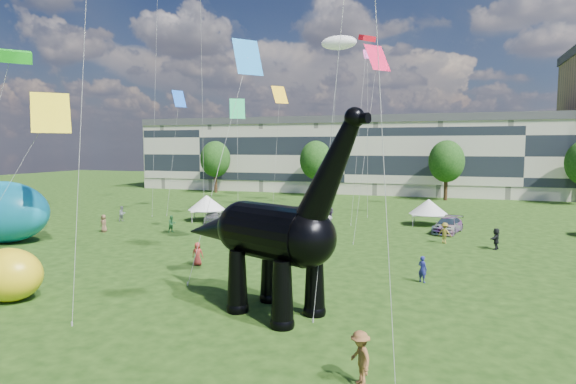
% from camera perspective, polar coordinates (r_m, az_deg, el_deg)
% --- Properties ---
extents(ground, '(220.00, 220.00, 0.00)m').
position_cam_1_polar(ground, '(24.81, -2.22, -13.40)').
color(ground, '#16330C').
rests_on(ground, ground).
extents(terrace_row, '(78.00, 11.00, 12.00)m').
position_cam_1_polar(terrace_row, '(85.55, 7.51, 4.05)').
color(terrace_row, beige).
rests_on(terrace_row, ground).
extents(tree_far_left, '(5.20, 5.20, 9.44)m').
position_cam_1_polar(tree_far_left, '(84.20, -8.61, 4.21)').
color(tree_far_left, '#382314').
rests_on(tree_far_left, ground).
extents(tree_mid_left, '(5.20, 5.20, 9.44)m').
position_cam_1_polar(tree_mid_left, '(77.68, 3.33, 4.16)').
color(tree_mid_left, '#382314').
rests_on(tree_mid_left, ground).
extents(tree_mid_right, '(5.20, 5.20, 9.44)m').
position_cam_1_polar(tree_mid_right, '(74.97, 18.28, 3.85)').
color(tree_mid_right, '#382314').
rests_on(tree_mid_right, ground).
extents(dinosaur_sculpture, '(11.75, 6.71, 9.95)m').
position_cam_1_polar(dinosaur_sculpture, '(23.27, -2.44, -5.09)').
color(dinosaur_sculpture, black).
rests_on(dinosaur_sculpture, ground).
extents(car_silver, '(2.70, 4.23, 1.34)m').
position_cam_1_polar(car_silver, '(51.71, -8.84, -2.78)').
color(car_silver, '#B1B1B5').
rests_on(car_silver, ground).
extents(car_grey, '(4.32, 1.99, 1.37)m').
position_cam_1_polar(car_grey, '(49.28, -2.72, -3.11)').
color(car_grey, gray).
rests_on(car_grey, ground).
extents(car_white, '(6.44, 4.17, 1.65)m').
position_cam_1_polar(car_white, '(50.04, 1.89, -2.82)').
color(car_white, silver).
rests_on(car_white, ground).
extents(car_dark, '(3.11, 5.23, 1.42)m').
position_cam_1_polar(car_dark, '(47.10, 18.42, -3.75)').
color(car_dark, '#595960').
rests_on(car_dark, ground).
extents(gazebo_near, '(3.85, 3.85, 2.68)m').
position_cam_1_polar(gazebo_near, '(50.88, 16.31, -1.70)').
color(gazebo_near, silver).
rests_on(gazebo_near, ground).
extents(gazebo_left, '(5.29, 5.29, 2.78)m').
position_cam_1_polar(gazebo_left, '(52.51, -9.61, -1.26)').
color(gazebo_left, white).
rests_on(gazebo_left, ground).
extents(inflatable_teal, '(8.89, 6.30, 5.14)m').
position_cam_1_polar(inflatable_teal, '(46.51, -30.80, -2.05)').
color(inflatable_teal, '#0E7EA9').
rests_on(inflatable_teal, ground).
extents(inflatable_yellow, '(3.91, 3.18, 2.77)m').
position_cam_1_polar(inflatable_yellow, '(29.08, -30.21, -8.47)').
color(inflatable_yellow, yellow).
rests_on(inflatable_yellow, ground).
extents(visitors, '(49.46, 37.87, 1.85)m').
position_cam_1_polar(visitors, '(37.88, 4.28, -5.46)').
color(visitors, brown).
rests_on(visitors, ground).
extents(kites, '(47.39, 51.46, 29.27)m').
position_cam_1_polar(kites, '(53.62, 2.50, 18.71)').
color(kites, red).
rests_on(kites, ground).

